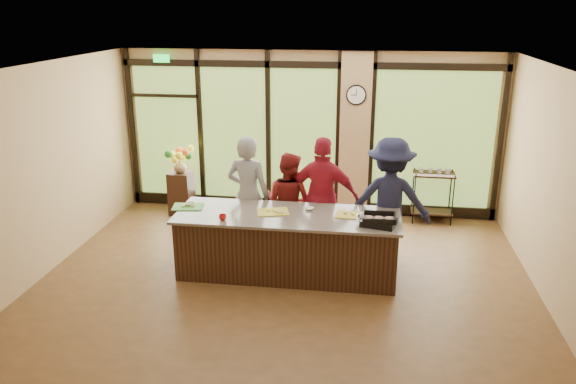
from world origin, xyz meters
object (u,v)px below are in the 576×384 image
(roasting_pan, at_px, (379,222))
(bar_cart, at_px, (433,190))
(cook_right, at_px, (389,200))
(cook_left, at_px, (248,195))
(island_base, at_px, (288,245))
(flower_stand, at_px, (182,193))

(roasting_pan, bearing_deg, bar_cart, 84.60)
(cook_right, relative_size, roasting_pan, 4.31)
(roasting_pan, bearing_deg, cook_left, 170.70)
(cook_right, bearing_deg, roasting_pan, 81.68)
(island_base, distance_m, roasting_pan, 1.40)
(island_base, xyz_separation_m, cook_left, (-0.71, 0.67, 0.51))
(cook_right, xyz_separation_m, flower_stand, (-3.78, 1.48, -0.56))
(cook_left, relative_size, cook_right, 0.98)
(island_base, bearing_deg, bar_cart, 46.93)
(cook_left, relative_size, roasting_pan, 4.23)
(cook_right, bearing_deg, cook_left, 2.21)
(cook_right, distance_m, bar_cart, 1.99)
(cook_left, xyz_separation_m, flower_stand, (-1.61, 1.49, -0.54))
(cook_left, height_order, cook_right, cook_right)
(island_base, relative_size, flower_stand, 3.81)
(island_base, bearing_deg, roasting_pan, -10.35)
(island_base, relative_size, cook_left, 1.64)
(cook_left, bearing_deg, cook_right, -169.22)
(island_base, xyz_separation_m, cook_right, (1.45, 0.68, 0.52))
(roasting_pan, relative_size, flower_stand, 0.55)
(cook_left, bearing_deg, flower_stand, -32.26)
(cook_right, height_order, flower_stand, cook_right)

